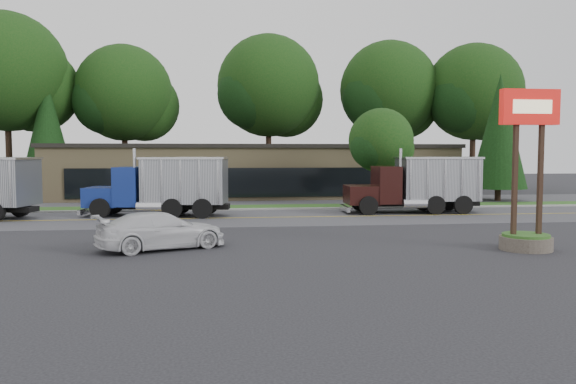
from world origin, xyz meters
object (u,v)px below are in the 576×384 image
at_px(dump_truck_blue, 166,185).
at_px(bilo_sign, 527,196).
at_px(rally_car, 161,230).
at_px(dump_truck_maroon, 419,183).

bearing_deg(dump_truck_blue, bilo_sign, 146.09).
distance_m(bilo_sign, rally_car, 13.72).
height_order(bilo_sign, rally_car, bilo_sign).
distance_m(dump_truck_maroon, rally_car, 18.06).
distance_m(bilo_sign, dump_truck_maroon, 13.02).
bearing_deg(dump_truck_maroon, rally_car, 40.36).
relative_size(bilo_sign, dump_truck_blue, 0.72).
relative_size(dump_truck_blue, rally_car, 1.70).
bearing_deg(dump_truck_blue, rally_car, 102.40).
height_order(bilo_sign, dump_truck_blue, bilo_sign).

